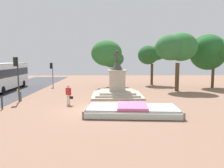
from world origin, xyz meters
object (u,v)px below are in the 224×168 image
Objects in this scene: city_bus at (3,75)px; pedestrian_with_handbag at (69,94)px; statue_monument at (117,87)px; kerb_bollard_north at (21,96)px; traffic_light_far_corner at (52,70)px; traffic_light_mid_block at (17,71)px; flower_planter at (132,110)px; kerb_bollard_mid_b at (2,102)px.

city_bus is 12.36m from pedestrian_with_handbag.
statue_monument is 9.21m from kerb_bollard_north.
traffic_light_far_corner is at bearing 109.77° from pedestrian_with_handbag.
pedestrian_with_handbag is (4.75, -1.41, -1.78)m from traffic_light_mid_block.
statue_monument is at bearing 44.90° from pedestrian_with_handbag.
flower_planter is at bearing -28.55° from kerb_bollard_north.
statue_monument is 1.28× the size of traffic_light_mid_block.
traffic_light_mid_block is (-9.65, 4.77, 2.43)m from flower_planter.
pedestrian_with_handbag is at bearing 17.93° from kerb_bollard_mid_b.
pedestrian_with_handbag is 5.01m from kerb_bollard_mid_b.
traffic_light_far_corner is 3.28× the size of kerb_bollard_mid_b.
statue_monument reaches higher than flower_planter.
statue_monument reaches higher than city_bus.
traffic_light_mid_block is 0.36× the size of city_bus.
traffic_light_mid_block is at bearing 89.93° from kerb_bollard_mid_b.
traffic_light_mid_block reaches higher than kerb_bollard_north.
kerb_bollard_north is (-4.68, 1.86, -0.48)m from pedestrian_with_handbag.
flower_planter is 7.61m from statue_monument.
statue_monument is 14.03m from city_bus.
traffic_light_far_corner reaches higher than kerb_bollard_mid_b.
statue_monument is at bearing -42.96° from traffic_light_far_corner.
kerb_bollard_north is (4.52, -6.34, -1.44)m from city_bus.
kerb_bollard_mid_b is (-0.37, -13.75, -1.79)m from traffic_light_far_corner.
city_bus is 10.79m from kerb_bollard_mid_b.
statue_monument is 10.66m from kerb_bollard_mid_b.
pedestrian_with_handbag is at bearing -70.23° from traffic_light_far_corner.
flower_planter is 6.64× the size of kerb_bollard_mid_b.
kerb_bollard_north is (-8.89, -2.34, -0.52)m from statue_monument.
city_bus is 6.54× the size of pedestrian_with_handbag.
traffic_light_mid_block is (-8.96, -2.78, 1.74)m from statue_monument.
traffic_light_far_corner is at bearing 137.04° from statue_monument.
traffic_light_far_corner reaches higher than pedestrian_with_handbag.
traffic_light_far_corner is 3.84× the size of kerb_bollard_north.
kerb_bollard_mid_b is (4.44, -9.73, -1.37)m from city_bus.
traffic_light_mid_block is 2.38× the size of pedestrian_with_handbag.
statue_monument is at bearing -16.59° from city_bus.
statue_monument is (-0.68, 7.55, 0.69)m from flower_planter.
traffic_light_far_corner is (-8.60, 8.01, 1.33)m from statue_monument.
flower_planter is 11.03m from traffic_light_mid_block.
pedestrian_with_handbag is 5.05m from kerb_bollard_north.
traffic_light_mid_block is at bearing -99.53° from kerb_bollard_north.
kerb_bollard_mid_b reaches higher than kerb_bollard_north.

